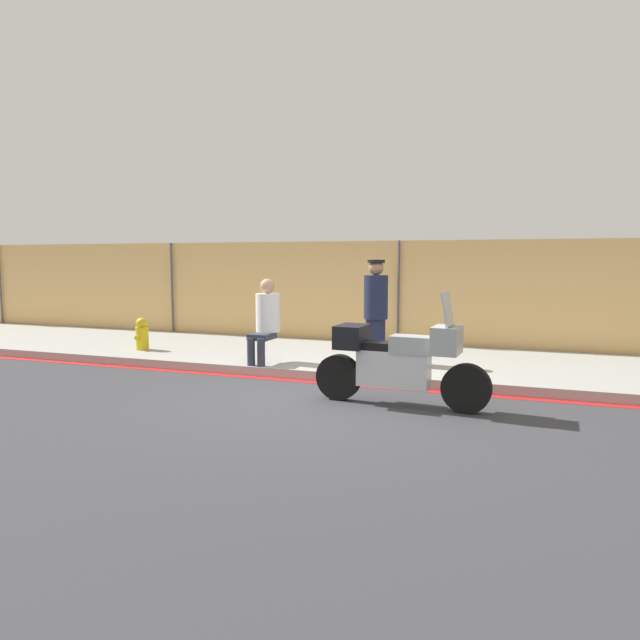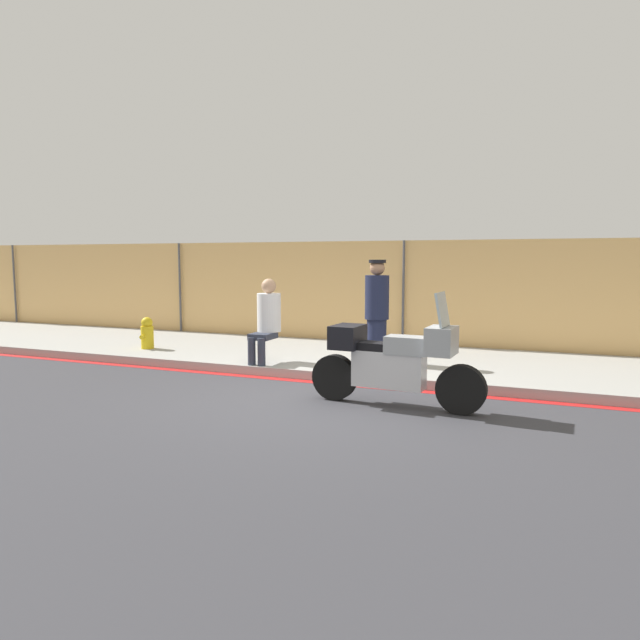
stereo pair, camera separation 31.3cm
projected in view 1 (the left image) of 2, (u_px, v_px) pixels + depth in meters
name	position (u px, v px, depth m)	size (l,w,h in m)	color
ground_plane	(326.00, 400.00, 7.52)	(120.00, 120.00, 0.00)	#38383D
sidewalk	(378.00, 360.00, 10.08)	(39.99, 3.34, 0.14)	#9E9E99
curb_paint_stripe	(348.00, 385.00, 8.44)	(39.99, 0.18, 0.01)	red
storefront_fence	(399.00, 296.00, 11.61)	(37.99, 0.17, 2.22)	#E5B26B
motorcycle	(398.00, 360.00, 7.18)	(2.26, 0.58, 1.46)	black
officer_standing	(376.00, 310.00, 9.43)	(0.40, 0.40, 1.70)	#191E38
person_seated_on_curb	(266.00, 316.00, 9.44)	(0.40, 0.71, 1.39)	#2D3342
fire_hydrant	(142.00, 334.00, 10.78)	(0.24, 0.30, 0.61)	gold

